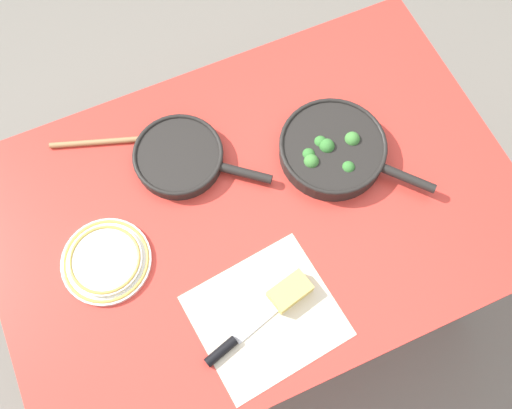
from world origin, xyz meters
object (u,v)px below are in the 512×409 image
Objects in this scene: grater_knife at (240,335)px; wooden_spoon at (136,139)px; cheese_block at (290,291)px; skillet_broccoli at (333,150)px; dinner_plate_stack at (106,260)px; skillet_eggs at (180,157)px.

wooden_spoon is at bearing 78.52° from grater_knife.
cheese_block is (-0.15, -0.05, 0.01)m from grater_knife.
cheese_block is at bearing -82.42° from skillet_broccoli.
grater_knife is at bearing -91.22° from skillet_broccoli.
skillet_eggs is at bearing -145.12° from dinner_plate_stack.
skillet_eggs is 2.94× the size of cheese_block.
dinner_plate_stack is at bearing 111.27° from grater_knife.
skillet_broccoli reaches higher than wooden_spoon.
skillet_broccoli is at bearing -131.58° from cheese_block.
dinner_plate_stack is at bearing -127.26° from skillet_broccoli.
skillet_eggs reaches higher than wooden_spoon.
dinner_plate_stack is (0.18, 0.29, 0.01)m from wooden_spoon.
skillet_broccoli is at bearing -9.54° from wooden_spoon.
grater_knife is (-0.05, 0.59, 0.00)m from wooden_spoon.
wooden_spoon is 0.58m from cheese_block.
skillet_eggs reaches higher than grater_knife.
dinner_plate_stack is (0.64, 0.04, -0.02)m from skillet_broccoli.
skillet_eggs is (0.37, -0.15, -0.01)m from skillet_broccoli.
grater_knife reaches higher than wooden_spoon.
wooden_spoon is at bearing -159.45° from skillet_broccoli.
skillet_broccoli is at bearing 17.97° from skillet_eggs.
cheese_block is at bearing -36.32° from skillet_eggs.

